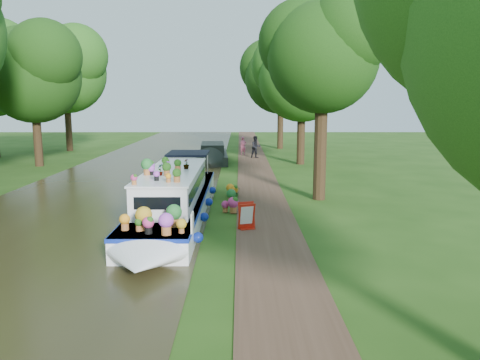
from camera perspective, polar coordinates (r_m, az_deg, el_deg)
The scene contains 14 objects.
ground at distance 18.25m, azimuth -0.71°, elevation -4.30°, with size 100.00×100.00×0.00m, color #204411.
canal_water at distance 19.27m, azimuth -18.90°, elevation -4.05°, with size 10.00×100.00×0.02m, color black.
towpath at distance 18.27m, azimuth 3.06°, elevation -4.25°, with size 2.20×100.00×0.03m, color #472F21.
plant_boat at distance 17.62m, azimuth -8.08°, elevation -2.06°, with size 2.29×13.52×2.28m.
tree_near_overhang at distance 21.20m, azimuth 10.03°, elevation 15.46°, with size 5.52×5.28×8.99m.
tree_near_mid at distance 33.14m, azimuth 7.56°, elevation 13.05°, with size 6.90×6.60×9.40m.
tree_near_far at distance 44.05m, azimuth 5.00°, elevation 13.01°, with size 7.59×7.26×10.30m.
tree_far_c at distance 34.70m, azimuth -23.93°, elevation 12.32°, with size 7.13×6.82×9.59m.
tree_far_d at distance 44.60m, azimuth -20.55°, elevation 12.86°, with size 8.05×7.70×10.85m.
second_boat at distance 34.01m, azimuth -3.36°, elevation 3.11°, with size 2.38×7.23×1.38m.
sandwich_board at distance 16.15m, azimuth 0.81°, elevation -4.53°, with size 0.61×0.61×0.91m.
pedestrian_pink at distance 38.41m, azimuth 0.39°, elevation 4.18°, with size 0.54×0.36×1.49m, color #D7587B.
pedestrian_dark at distance 36.32m, azimuth 1.95°, elevation 4.04°, with size 0.83×0.64×1.70m, color black.
verge_plant at distance 21.45m, azimuth -0.48°, elevation -1.56°, with size 0.43×0.37×0.47m, color #2D661E.
Camera 1 is at (0.22, -17.71, 4.37)m, focal length 35.00 mm.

